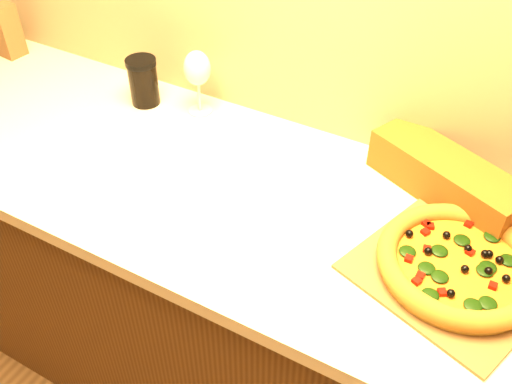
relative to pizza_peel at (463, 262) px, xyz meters
name	(u,v)px	position (x,y,z in m)	size (l,w,h in m)	color
cabinet	(266,318)	(-0.46, -0.02, -0.47)	(2.80, 0.65, 0.86)	#47290F
countertop	(269,206)	(-0.46, -0.02, -0.02)	(2.84, 0.68, 0.04)	beige
pizza_peel	(463,262)	(0.00, 0.00, 0.00)	(0.47, 0.58, 0.01)	brown
pizza	(459,264)	(-0.01, -0.04, 0.03)	(0.34, 0.34, 0.05)	#B8862E
bread_bag	(446,177)	(-0.10, 0.20, 0.05)	(0.38, 0.12, 0.11)	brown
wine_glass	(197,70)	(-0.81, 0.22, 0.13)	(0.08, 0.08, 0.19)	silver
paper_bag	(5,30)	(-1.56, 0.20, 0.08)	(0.09, 0.07, 0.17)	brown
dark_jar	(143,81)	(-0.98, 0.18, 0.07)	(0.09, 0.09, 0.14)	black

